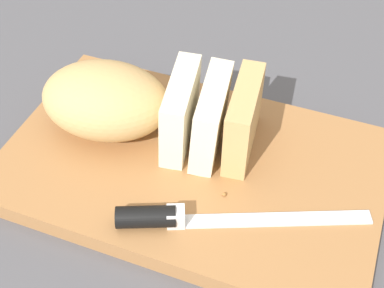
{
  "coord_description": "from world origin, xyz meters",
  "views": [
    {
      "loc": [
        0.16,
        -0.44,
        0.53
      ],
      "look_at": [
        0.0,
        0.0,
        0.05
      ],
      "focal_mm": 51.39,
      "sensor_mm": 36.0,
      "label": 1
    }
  ],
  "objects": [
    {
      "name": "crumb_stray_left",
      "position": [
        -0.01,
        0.02,
        0.03
      ],
      "size": [
        0.01,
        0.01,
        0.01
      ],
      "primitive_type": "sphere",
      "color": "#996633",
      "rests_on": "cutting_board"
    },
    {
      "name": "ground_plane",
      "position": [
        0.0,
        0.0,
        0.0
      ],
      "size": [
        3.0,
        3.0,
        0.0
      ],
      "primitive_type": "plane",
      "color": "#4C4C51"
    },
    {
      "name": "crumb_near_knife",
      "position": [
        0.05,
        -0.04,
        0.03
      ],
      "size": [
        0.0,
        0.0,
        0.0
      ],
      "primitive_type": "sphere",
      "color": "#996633",
      "rests_on": "cutting_board"
    },
    {
      "name": "crumb_near_loaf",
      "position": [
        -0.0,
        0.03,
        0.03
      ],
      "size": [
        0.01,
        0.01,
        0.01
      ],
      "primitive_type": "sphere",
      "color": "#996633",
      "rests_on": "cutting_board"
    },
    {
      "name": "bread_knife",
      "position": [
        0.01,
        -0.1,
        0.03
      ],
      "size": [
        0.27,
        0.13,
        0.02
      ],
      "rotation": [
        0.0,
        0.0,
        0.38
      ],
      "color": "silver",
      "rests_on": "cutting_board"
    },
    {
      "name": "cutting_board",
      "position": [
        0.0,
        0.0,
        0.01
      ],
      "size": [
        0.47,
        0.3,
        0.02
      ],
      "primitive_type": "cube",
      "rotation": [
        0.0,
        0.0,
        -0.02
      ],
      "color": "#9E6B3D",
      "rests_on": "ground_plane"
    },
    {
      "name": "bread_loaf",
      "position": [
        -0.08,
        0.03,
        0.07
      ],
      "size": [
        0.28,
        0.15,
        0.09
      ],
      "rotation": [
        0.0,
        0.0,
        0.13
      ],
      "color": "tan",
      "rests_on": "cutting_board"
    }
  ]
}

